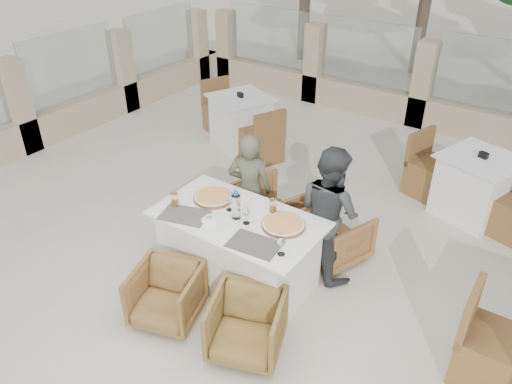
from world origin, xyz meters
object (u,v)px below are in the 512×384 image
Objects in this scene: pizza_right at (284,224)px; olive_dish at (209,219)px; pizza_left at (213,197)px; water_bottle at (236,205)px; wine_glass_corner at (281,246)px; wine_glass_near at (246,215)px; armchair_far_right at (336,235)px; dining_table at (239,250)px; bg_table_b at (475,187)px; armchair_near_left at (167,295)px; beer_glass_right at (273,205)px; beer_glass_left at (175,200)px; bg_table_a at (241,121)px; armchair_near_right at (247,325)px; wine_glass_centre at (229,202)px; diner_left at (250,190)px; diner_right at (329,213)px; armchair_far_left at (269,210)px.

pizza_right is 3.67× the size of olive_dish.
water_bottle is (0.38, -0.13, 0.12)m from pizza_left.
wine_glass_corner reaches higher than pizza_left.
water_bottle reaches higher than pizza_right.
wine_glass_near is 1.20m from armchair_far_right.
olive_dish is at bearing -134.05° from dining_table.
dining_table is 0.53m from water_bottle.
olive_dish is at bearing -105.04° from bg_table_b.
pizza_left is 3.58× the size of olive_dish.
dining_table reaches higher than armchair_near_left.
beer_glass_right is 0.92m from armchair_far_right.
armchair_far_right is (1.23, 1.08, -0.56)m from beer_glass_left.
bg_table_a is at bearing 125.67° from water_bottle.
beer_glass_right reaches higher than bg_table_b.
armchair_near_right is at bearing -28.92° from bg_table_a.
wine_glass_corner is (1.02, -0.36, 0.07)m from pizza_left.
beer_glass_left is (-0.48, -0.24, -0.02)m from wine_glass_centre.
armchair_near_left is at bearing -57.03° from beer_glass_left.
bg_table_b is (2.21, 2.76, -0.46)m from beer_glass_left.
pizza_left is 0.27m from wine_glass_centre.
pizza_right reaches higher than armchair_far_right.
olive_dish is 0.79m from armchair_near_left.
bg_table_a is (-1.46, 2.44, -0.41)m from pizza_left.
pizza_left reaches higher than armchair_near_right.
dining_table is at bearing 165.57° from wine_glass_near.
wine_glass_centre is at bearing 160.98° from wine_glass_near.
armchair_near_right is at bearing -96.57° from wine_glass_corner.
water_bottle is 2.14× the size of beer_glass_right.
pizza_right is 2.83× the size of beer_glass_left.
armchair_near_left is (-0.09, -0.84, -0.59)m from wine_glass_centre.
pizza_right is 0.68× the size of armchair_near_left.
beer_glass_right is at bearing 129.20° from wine_glass_corner.
pizza_right is at bearing 26.96° from olive_dish.
diner_left is at bearing 75.63° from armchair_near_left.
bg_table_a is (-1.62, 3.34, 0.11)m from armchair_near_left.
beer_glass_right is 0.08× the size of bg_table_b.
pizza_left is at bearing 160.96° from water_bottle.
bg_table_a reaches higher than armchair_near_left.
armchair_near_left is (0.39, -0.59, -0.57)m from beer_glass_left.
wine_glass_near is 0.14× the size of diner_left.
wine_glass_near reaches higher than armchair_far_right.
wine_glass_centre is 0.98m from diner_right.
olive_dish is 0.18× the size of armchair_far_right.
pizza_left is 0.37m from olive_dish.
pizza_left is at bearing 163.44° from wine_glass_near.
armchair_far_right is 0.48× the size of diner_left.
wine_glass_centre is 0.27m from olive_dish.
wine_glass_centre is (0.25, -0.06, 0.07)m from pizza_left.
pizza_left reaches higher than dining_table.
armchair_far_left is (-0.07, 0.80, -0.55)m from wine_glass_centre.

